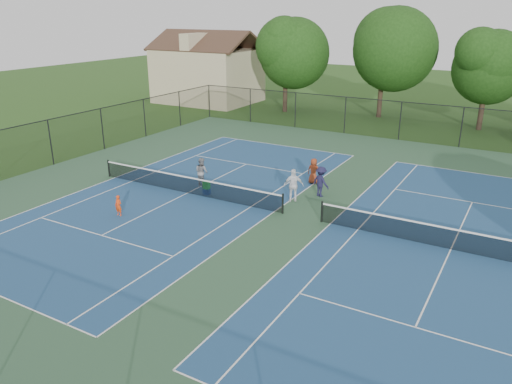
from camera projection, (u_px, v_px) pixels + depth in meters
The scene contains 16 objects.
ground at pixel (302, 218), 24.53m from camera, with size 140.00×140.00×0.00m, color #234716.
court_pad at pixel (302, 218), 24.53m from camera, with size 36.00×36.00×0.01m, color #2F543B.
tennis_court_left at pixel (187, 192), 27.77m from camera, with size 12.00×23.83×1.07m.
tennis_court_right at pixel (451, 248), 21.23m from camera, with size 12.00×23.83×1.07m.
perimeter_fence at pixel (303, 187), 23.98m from camera, with size 36.08×36.08×3.02m.
tree_back_a at pixel (286, 49), 48.08m from camera, with size 6.80×6.80×9.15m.
tree_back_b at pixel (385, 45), 45.31m from camera, with size 7.60×7.60×10.03m.
tree_back_c at pixel (489, 64), 40.68m from camera, with size 6.00×6.00×8.40m.
clapboard_house at pixel (208, 73), 54.58m from camera, with size 10.80×8.10×7.65m.
child_player at pixel (118, 206), 24.61m from camera, with size 0.39×0.25×1.06m, color #F34010.
instructor at pixel (202, 172), 28.73m from camera, with size 0.81×0.63×1.68m, color gray.
bystander_a at pixel (294, 185), 26.34m from camera, with size 1.05×0.44×1.80m, color white.
bystander_b at pixel (321, 182), 27.08m from camera, with size 1.09×0.63×1.69m, color #1C1A3A.
bystander_c at pixel (314, 171), 29.15m from camera, with size 0.74×0.48×1.51m, color maroon.
ball_crate at pixel (207, 191), 27.61m from camera, with size 0.36×0.28×0.33m, color navy.
ball_hopper at pixel (206, 185), 27.48m from camera, with size 0.34×0.27×0.43m, color green.
Camera 1 is at (9.29, -20.72, 9.62)m, focal length 35.00 mm.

